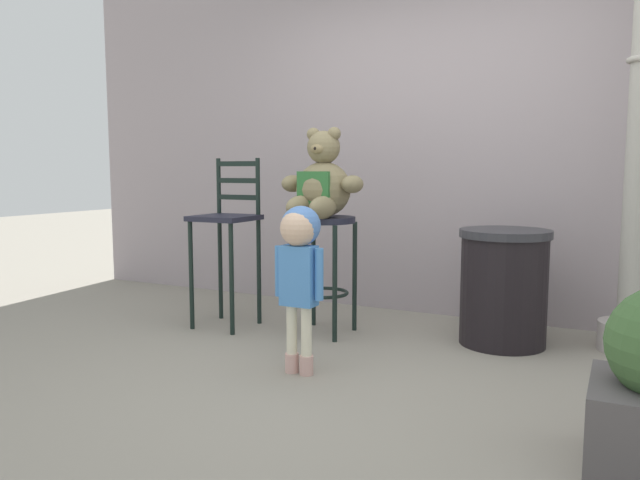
# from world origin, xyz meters

# --- Properties ---
(ground_plane) EXTENTS (24.00, 24.00, 0.00)m
(ground_plane) POSITION_xyz_m (0.00, 0.00, 0.00)
(ground_plane) COLOR gray
(building_wall) EXTENTS (6.71, 0.30, 3.76)m
(building_wall) POSITION_xyz_m (0.00, 1.95, 1.88)
(building_wall) COLOR #9E9196
(building_wall) RESTS_ON ground_plane
(bar_stool_with_teddy) EXTENTS (0.43, 0.43, 0.80)m
(bar_stool_with_teddy) POSITION_xyz_m (-0.52, 0.92, 0.58)
(bar_stool_with_teddy) COLOR #202030
(bar_stool_with_teddy) RESTS_ON ground_plane
(teddy_bear) EXTENTS (0.57, 0.51, 0.59)m
(teddy_bear) POSITION_xyz_m (-0.52, 0.89, 1.01)
(teddy_bear) COLOR #7F7251
(teddy_bear) RESTS_ON bar_stool_with_teddy
(child_walking) EXTENTS (0.29, 0.23, 0.92)m
(child_walking) POSITION_xyz_m (-0.27, 0.12, 0.67)
(child_walking) COLOR #D0A298
(child_walking) RESTS_ON ground_plane
(trash_bin) EXTENTS (0.57, 0.57, 0.74)m
(trash_bin) POSITION_xyz_m (0.62, 1.20, 0.37)
(trash_bin) COLOR black
(trash_bin) RESTS_ON ground_plane
(lamppost) EXTENTS (0.35, 0.35, 3.04)m
(lamppost) POSITION_xyz_m (1.34, 1.39, 1.22)
(lamppost) COLOR #B5ABA7
(lamppost) RESTS_ON ground_plane
(bar_chair_empty) EXTENTS (0.40, 0.40, 1.20)m
(bar_chair_empty) POSITION_xyz_m (-1.22, 0.80, 0.70)
(bar_chair_empty) COLOR #202030
(bar_chair_empty) RESTS_ON ground_plane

